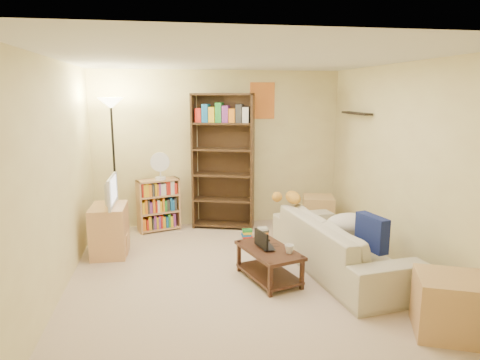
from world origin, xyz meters
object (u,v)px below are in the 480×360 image
Objects in this scene: sofa at (340,245)px; mug at (289,249)px; end_cabinet at (454,306)px; laptop at (270,246)px; desk_fan at (160,165)px; tabby_cat at (290,197)px; television at (107,191)px; tall_bookshelf at (223,158)px; side_table at (318,213)px; coffee_table at (269,260)px; short_bookshelf at (159,205)px; floor_lamp at (112,128)px; tv_stand at (109,230)px.

sofa reaches higher than mug.
mug is 1.70m from end_cabinet.
desk_fan reaches higher than laptop.
television reaches higher than tabby_cat.
side_table is at bearing 3.64° from tall_bookshelf.
laptop is (0.03, 0.05, 0.16)m from coffee_table.
mug is (0.19, -0.17, 0.19)m from coffee_table.
tabby_cat is 0.80× the size of end_cabinet.
short_bookshelf is at bearing 104.73° from coffee_table.
mug is 2.72m from desk_fan.
tall_bookshelf is (-0.25, 2.09, 0.89)m from coffee_table.
tall_bookshelf is 3.31× the size of end_cabinet.
television reaches higher than coffee_table.
sofa is 1.12× the size of floor_lamp.
short_bookshelf is 1.93× the size of desk_fan.
television is at bearing 62.76° from sofa.
tv_stand is at bearing 0.00° from television.
television is 0.84× the size of short_bookshelf.
tv_stand is at bearing 175.00° from tabby_cat.
short_bookshelf reaches higher than sofa.
side_table is (2.50, -0.37, -0.14)m from short_bookshelf.
tv_stand is at bearing -133.45° from tall_bookshelf.
tv_stand is 0.81× the size of short_bookshelf.
mug is 2.18m from side_table.
desk_fan is (-1.23, 2.06, 0.82)m from coffee_table.
floor_lamp is at bearing 45.96° from laptop.
short_bookshelf is 1.54× the size of side_table.
side_table is at bearing -7.56° from desk_fan.
floor_lamp is at bearing -152.30° from tall_bookshelf.
coffee_table is 2.12m from side_table.
mug is at bearing -31.12° from tv_stand.
side_table reaches higher than coffee_table.
side_table is (1.22, 1.73, 0.03)m from coffee_table.
tv_stand is 0.32× the size of floor_lamp.
floor_lamp reaches higher than laptop.
laptop is (-0.89, -0.09, 0.07)m from sofa.
desk_fan is at bearing 30.54° from laptop.
tall_bookshelf is at bearing 124.10° from tabby_cat.
floor_lamp is 3.88× the size of side_table.
sofa is at bearing -30.67° from floor_lamp.
floor_lamp is at bearing -1.95° from television.
mug is 2.71m from short_bookshelf.
short_bookshelf reaches higher than tv_stand.
mug is (-0.33, -1.12, -0.31)m from tabby_cat.
television reaches higher than sofa.
floor_lamp is at bearing 135.48° from end_cabinet.
end_cabinet reaches higher than side_table.
laptop is at bearing 132.76° from end_cabinet.
sofa reaches higher than laptop.
television is at bearing -141.68° from short_bookshelf.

